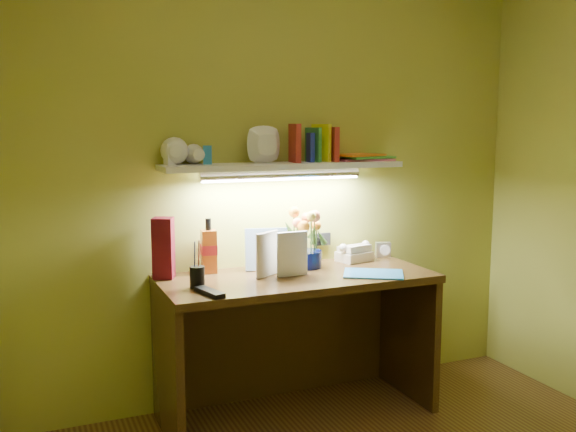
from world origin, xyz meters
The scene contains 13 objects.
desk centered at (0.00, 1.20, 0.38)m, with size 1.40×0.60×0.75m, color #341D0E.
flower_bouquet centered at (0.11, 1.35, 0.91)m, with size 0.20×0.20×0.32m, color #070D3A, non-canonical shape.
telephone centered at (0.44, 1.39, 0.80)m, with size 0.18×0.14×0.11m, color white, non-canonical shape.
desk_clock centered at (0.65, 1.43, 0.79)m, with size 0.09×0.04×0.09m, color silver.
whisky_bottle centered at (-0.40, 1.43, 0.89)m, with size 0.08×0.08×0.29m, color #AB4B14, non-canonical shape.
whisky_box centered at (-0.64, 1.40, 0.90)m, with size 0.10×0.10×0.31m, color #5A0C17.
pen_cup centered at (-0.54, 1.15, 0.84)m, with size 0.07×0.07×0.17m, color black.
art_card centered at (-0.10, 1.38, 0.86)m, with size 0.22×0.04×0.22m, color silver, non-canonical shape.
tv_remote centered at (-0.52, 1.01, 0.76)m, with size 0.05×0.19×0.02m, color black.
blue_folder centered at (0.37, 1.06, 0.75)m, with size 0.30×0.22×0.01m, color #2B85D5.
desk_book_a centered at (-0.22, 1.19, 0.86)m, with size 0.17×0.02×0.23m, color beige.
desk_book_b centered at (-0.11, 1.19, 0.86)m, with size 0.17×0.02×0.23m, color white.
wall_shelf centered at (-0.03, 1.38, 1.33)m, with size 1.30×0.28×0.23m.
Camera 1 is at (-1.29, -1.74, 1.51)m, focal length 40.00 mm.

